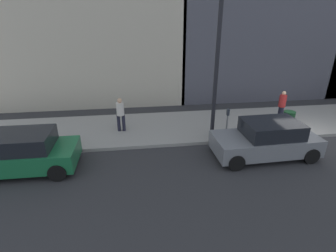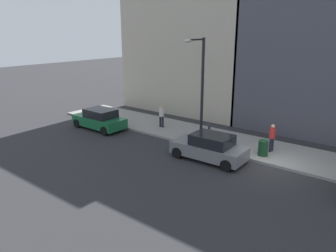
{
  "view_description": "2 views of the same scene",
  "coord_description": "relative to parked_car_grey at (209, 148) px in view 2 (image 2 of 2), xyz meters",
  "views": [
    {
      "loc": [
        -10.19,
        8.11,
        5.51
      ],
      "look_at": [
        0.33,
        6.7,
        0.88
      ],
      "focal_mm": 28.0,
      "sensor_mm": 36.0,
      "label": 1
    },
    {
      "loc": [
        -16.23,
        -6.04,
        7.08
      ],
      "look_at": [
        0.13,
        6.93,
        0.94
      ],
      "focal_mm": 35.0,
      "sensor_mm": 36.0,
      "label": 2
    }
  ],
  "objects": [
    {
      "name": "parking_meter",
      "position": [
        1.7,
        1.08,
        0.24
      ],
      "size": [
        0.14,
        0.1,
        1.35
      ],
      "color": "slate",
      "rests_on": "sidewalk"
    },
    {
      "name": "pedestrian_far_corner",
      "position": [
        2.99,
        5.95,
        0.35
      ],
      "size": [
        0.36,
        0.4,
        1.66
      ],
      "rotation": [
        0.0,
        0.0,
        1.51
      ],
      "color": "#1E1E2D",
      "rests_on": "sidewalk"
    },
    {
      "name": "sidewalk",
      "position": [
        3.25,
        -2.86,
        -0.66
      ],
      "size": [
        4.0,
        36.0,
        0.15
      ],
      "primitive_type": "cube",
      "color": "gray",
      "rests_on": "ground"
    },
    {
      "name": "trash_bin",
      "position": [
        2.15,
        -2.25,
        -0.14
      ],
      "size": [
        0.56,
        0.56,
        0.9
      ],
      "primitive_type": "cylinder",
      "color": "#14381E",
      "rests_on": "sidewalk"
    },
    {
      "name": "streetlamp",
      "position": [
        1.54,
        1.74,
        3.28
      ],
      "size": [
        1.97,
        0.32,
        6.5
      ],
      "color": "black",
      "rests_on": "sidewalk"
    },
    {
      "name": "parked_car_green",
      "position": [
        0.17,
        9.57,
        0.0
      ],
      "size": [
        1.95,
        4.21,
        1.52
      ],
      "rotation": [
        0.0,
        0.0,
        -0.01
      ],
      "color": "#196038",
      "rests_on": "ground"
    },
    {
      "name": "office_tower_right",
      "position": [
        12.61,
        7.94,
        8.43
      ],
      "size": [
        11.7,
        11.7,
        18.32
      ],
      "primitive_type": "cube",
      "color": "#BCB29E",
      "rests_on": "ground"
    },
    {
      "name": "parked_car_grey",
      "position": [
        0.0,
        0.0,
        0.0
      ],
      "size": [
        2.02,
        4.25,
        1.52
      ],
      "rotation": [
        0.0,
        0.0,
        0.03
      ],
      "color": "slate",
      "rests_on": "ground"
    },
    {
      "name": "pedestrian_midblock",
      "position": [
        3.11,
        -2.37,
        0.35
      ],
      "size": [
        0.4,
        0.36,
        1.66
      ],
      "rotation": [
        0.0,
        0.0,
        6.2
      ],
      "color": "#1E1E2D",
      "rests_on": "sidewalk"
    },
    {
      "name": "ground_plane",
      "position": [
        1.25,
        -2.86,
        -0.74
      ],
      "size": [
        120.0,
        120.0,
        0.0
      ],
      "primitive_type": "plane",
      "color": "#2B2B2D"
    }
  ]
}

